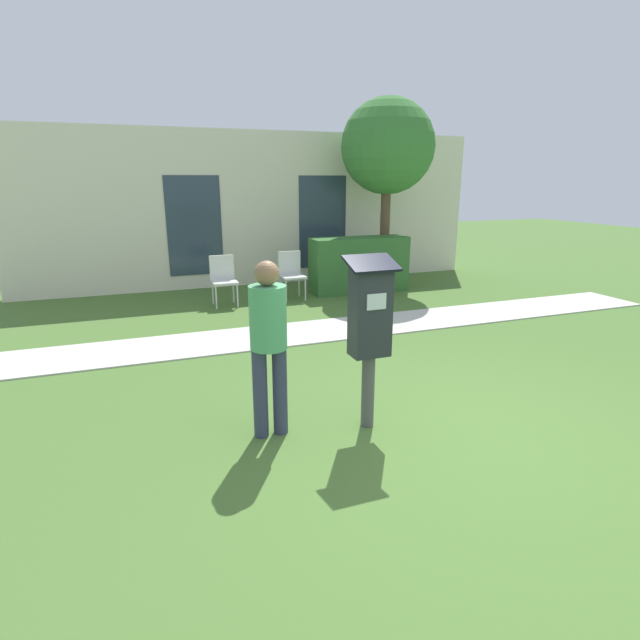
{
  "coord_description": "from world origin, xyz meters",
  "views": [
    {
      "loc": [
        -2.61,
        -3.26,
        2.22
      ],
      "look_at": [
        -1.15,
        0.63,
        1.05
      ],
      "focal_mm": 28.0,
      "sensor_mm": 36.0,
      "label": 1
    }
  ],
  "objects_px": {
    "person_standing": "(269,336)",
    "parking_meter": "(370,321)",
    "outdoor_chair_middle": "(291,271)",
    "outdoor_chair_left": "(223,276)"
  },
  "relations": [
    {
      "from": "person_standing",
      "to": "parking_meter",
      "type": "bearing_deg",
      "value": -24.6
    },
    {
      "from": "parking_meter",
      "to": "person_standing",
      "type": "xyz_separation_m",
      "value": [
        -0.88,
        0.15,
        -0.09
      ]
    },
    {
      "from": "person_standing",
      "to": "outdoor_chair_left",
      "type": "distance_m",
      "value": 5.03
    },
    {
      "from": "outdoor_chair_left",
      "to": "outdoor_chair_middle",
      "type": "relative_size",
      "value": 1.0
    },
    {
      "from": "parking_meter",
      "to": "person_standing",
      "type": "height_order",
      "value": "parking_meter"
    },
    {
      "from": "parking_meter",
      "to": "person_standing",
      "type": "relative_size",
      "value": 1.01
    },
    {
      "from": "outdoor_chair_left",
      "to": "outdoor_chair_middle",
      "type": "height_order",
      "value": "same"
    },
    {
      "from": "parking_meter",
      "to": "outdoor_chair_left",
      "type": "xyz_separation_m",
      "value": [
        -0.42,
        5.15,
        -0.49
      ]
    },
    {
      "from": "parking_meter",
      "to": "outdoor_chair_left",
      "type": "distance_m",
      "value": 5.19
    },
    {
      "from": "person_standing",
      "to": "outdoor_chair_middle",
      "type": "height_order",
      "value": "person_standing"
    }
  ]
}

